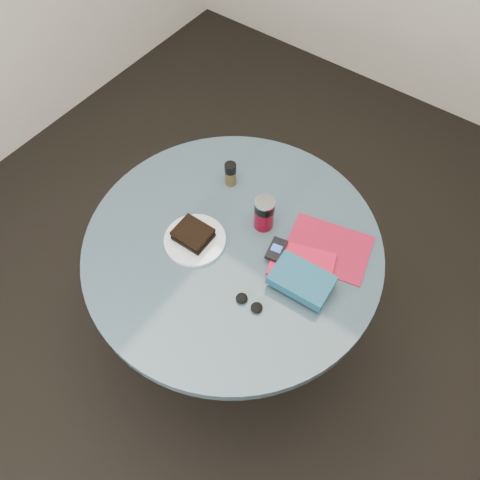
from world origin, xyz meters
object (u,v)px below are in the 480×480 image
Objects in this scene: sandwich at (193,234)px; magazine at (328,248)px; table at (233,268)px; novel at (302,280)px; red_book at (302,265)px; soda_can at (264,214)px; mp3_player at (276,249)px; pepper_grinder at (231,174)px; headphones at (249,303)px; plate at (195,240)px.

sandwich reaches higher than magazine.
table is 8.56× the size of sandwich.
novel is (0.00, -0.17, 0.04)m from magazine.
novel reaches higher than red_book.
soda_can is 0.21m from red_book.
red_book is at bearing -18.25° from soda_can.
soda_can reaches higher than mp3_player.
pepper_grinder is 0.48m from novel.
table is 0.33m from novel.
sandwich is 0.24m from soda_can.
table is at bearing -159.66° from mp3_player.
mp3_player is at bearing 20.34° from table.
headphones is at bearing -46.57° from pepper_grinder.
pepper_grinder is 0.36× the size of magazine.
table is 3.73× the size of magazine.
mp3_player is (0.10, -0.07, -0.04)m from soda_can.
mp3_player reaches higher than table.
magazine is at bearing 52.98° from red_book.
headphones is (-0.06, -0.21, -0.00)m from red_book.
mp3_player is at bearing 99.81° from headphones.
soda_can is 0.26m from novel.
sandwich is 1.22× the size of pepper_grinder.
novel is at bearing -22.51° from mp3_player.
mp3_player is (-0.13, -0.12, 0.03)m from magazine.
novel is at bearing 57.33° from headphones.
magazine is (0.43, -0.04, -0.05)m from pepper_grinder.
mp3_player is at bearing -150.65° from magazine.
red_book reaches higher than magazine.
plate is 0.03m from sandwich.
table is 10.69× the size of mp3_player.
plate is 0.27m from mp3_player.
plate is at bearing 163.79° from headphones.
pepper_grinder reaches higher than novel.
soda_can is (0.15, 0.19, 0.06)m from plate.
mp3_player reaches higher than magazine.
table is 5.35× the size of novel.
soda_can is 1.37× the size of headphones.
novel is (0.38, 0.06, 0.01)m from sandwich.
headphones is (0.13, -0.27, -0.05)m from soda_can.
mp3_player reaches higher than plate.
soda_can reaches higher than magazine.
sandwich is (-0.01, 0.00, 0.03)m from plate.
headphones is (0.28, -0.08, 0.00)m from plate.
magazine is 0.12m from red_book.
plate reaches higher than table.
pepper_grinder is at bearing 152.63° from mp3_player.
magazine is 1.44× the size of novel.
plate is 2.20× the size of mp3_player.
headphones is at bearing -16.18° from sandwich.
magazine is at bearing 86.62° from novel.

